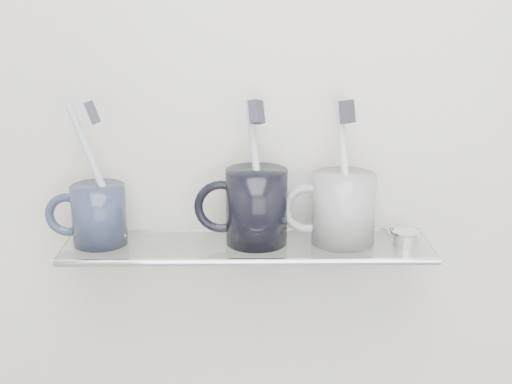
{
  "coord_description": "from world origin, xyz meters",
  "views": [
    {
      "loc": [
        0.0,
        0.13,
        1.45
      ],
      "look_at": [
        0.01,
        1.04,
        1.17
      ],
      "focal_mm": 50.0,
      "sensor_mm": 36.0,
      "label": 1
    }
  ],
  "objects_px": {
    "mug_right": "(344,209)",
    "mug_center": "(257,207)",
    "mug_left": "(99,215)",
    "shelf_glass": "(248,246)"
  },
  "relations": [
    {
      "from": "mug_left",
      "to": "mug_right",
      "type": "bearing_deg",
      "value": 9.74
    },
    {
      "from": "shelf_glass",
      "to": "mug_right",
      "type": "xyz_separation_m",
      "value": [
        0.13,
        0.0,
        0.05
      ]
    },
    {
      "from": "shelf_glass",
      "to": "mug_left",
      "type": "distance_m",
      "value": 0.21
    },
    {
      "from": "mug_center",
      "to": "mug_right",
      "type": "relative_size",
      "value": 1.07
    },
    {
      "from": "mug_left",
      "to": "mug_right",
      "type": "height_order",
      "value": "mug_right"
    },
    {
      "from": "shelf_glass",
      "to": "mug_center",
      "type": "distance_m",
      "value": 0.06
    },
    {
      "from": "mug_left",
      "to": "mug_right",
      "type": "xyz_separation_m",
      "value": [
        0.33,
        0.0,
        0.01
      ]
    },
    {
      "from": "shelf_glass",
      "to": "mug_left",
      "type": "bearing_deg",
      "value": 178.57
    },
    {
      "from": "mug_left",
      "to": "mug_center",
      "type": "relative_size",
      "value": 0.79
    },
    {
      "from": "mug_right",
      "to": "mug_center",
      "type": "bearing_deg",
      "value": -169.63
    }
  ]
}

